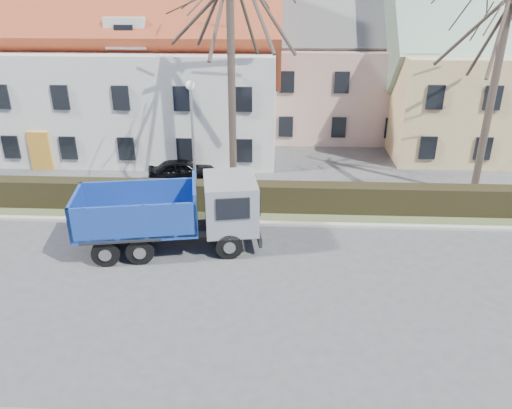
# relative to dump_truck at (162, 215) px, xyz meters

# --- Properties ---
(ground) EXTENTS (120.00, 120.00, 0.00)m
(ground) POSITION_rel_dump_truck_xyz_m (4.20, -2.35, -1.46)
(ground) COLOR #444547
(curb_far) EXTENTS (80.00, 0.30, 0.12)m
(curb_far) POSITION_rel_dump_truck_xyz_m (4.20, 2.25, -1.40)
(curb_far) COLOR #AFAB9E
(curb_far) RESTS_ON ground
(grass_strip) EXTENTS (80.00, 3.00, 0.10)m
(grass_strip) POSITION_rel_dump_truck_xyz_m (4.20, 3.85, -1.41)
(grass_strip) COLOR #46532E
(grass_strip) RESTS_ON ground
(hedge) EXTENTS (60.00, 0.90, 1.30)m
(hedge) POSITION_rel_dump_truck_xyz_m (4.20, 3.65, -0.81)
(hedge) COLOR black
(hedge) RESTS_ON ground
(building_white) EXTENTS (26.80, 10.80, 9.50)m
(building_white) POSITION_rel_dump_truck_xyz_m (-8.80, 13.65, 3.29)
(building_white) COLOR silver
(building_white) RESTS_ON ground
(building_pink) EXTENTS (10.80, 8.80, 8.00)m
(building_pink) POSITION_rel_dump_truck_xyz_m (8.20, 17.65, 2.54)
(building_pink) COLOR #C99E8E
(building_pink) RESTS_ON ground
(tree_1) EXTENTS (9.20, 9.20, 12.65)m
(tree_1) POSITION_rel_dump_truck_xyz_m (2.20, 6.15, 4.86)
(tree_1) COLOR #372D26
(tree_1) RESTS_ON ground
(tree_2) EXTENTS (8.00, 8.00, 11.00)m
(tree_2) POSITION_rel_dump_truck_xyz_m (14.20, 6.15, 4.04)
(tree_2) COLOR #372D26
(tree_2) RESTS_ON ground
(dump_truck) EXTENTS (7.66, 3.92, 2.92)m
(dump_truck) POSITION_rel_dump_truck_xyz_m (0.00, 0.00, 0.00)
(dump_truck) COLOR navy
(dump_truck) RESTS_ON ground
(streetlight) EXTENTS (0.46, 0.46, 5.83)m
(streetlight) POSITION_rel_dump_truck_xyz_m (0.52, 4.65, 1.46)
(streetlight) COLOR #90959A
(streetlight) RESTS_ON ground
(cart_frame) EXTENTS (0.76, 0.51, 0.64)m
(cart_frame) POSITION_rel_dump_truck_xyz_m (-2.93, 2.30, -1.14)
(cart_frame) COLOR silver
(cart_frame) RESTS_ON ground
(parked_car_a) EXTENTS (3.79, 2.22, 1.21)m
(parked_car_a) POSITION_rel_dump_truck_xyz_m (-0.60, 7.20, -0.86)
(parked_car_a) COLOR black
(parked_car_a) RESTS_ON ground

